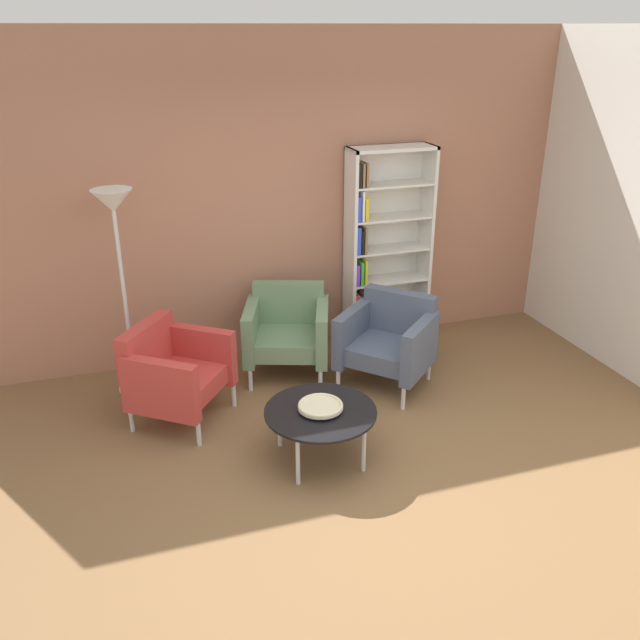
# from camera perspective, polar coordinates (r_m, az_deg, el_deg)

# --- Properties ---
(ground_plane) EXTENTS (8.32, 8.32, 0.00)m
(ground_plane) POSITION_cam_1_polar(r_m,az_deg,el_deg) (4.65, 4.15, -14.75)
(ground_plane) COLOR brown
(brick_back_panel) EXTENTS (6.40, 0.12, 2.90)m
(brick_back_panel) POSITION_cam_1_polar(r_m,az_deg,el_deg) (6.15, -4.19, 10.17)
(brick_back_panel) COLOR #A87056
(brick_back_panel) RESTS_ON ground_plane
(bookshelf_tall) EXTENTS (0.80, 0.30, 1.90)m
(bookshelf_tall) POSITION_cam_1_polar(r_m,az_deg,el_deg) (6.41, 5.16, 5.84)
(bookshelf_tall) COLOR silver
(bookshelf_tall) RESTS_ON ground_plane
(coffee_table_low) EXTENTS (0.80, 0.80, 0.40)m
(coffee_table_low) POSITION_cam_1_polar(r_m,az_deg,el_deg) (4.79, 0.04, -7.96)
(coffee_table_low) COLOR black
(coffee_table_low) RESTS_ON ground_plane
(decorative_bowl) EXTENTS (0.32, 0.32, 0.05)m
(decorative_bowl) POSITION_cam_1_polar(r_m,az_deg,el_deg) (4.75, 0.04, -7.31)
(decorative_bowl) COLOR beige
(decorative_bowl) RESTS_ON coffee_table_low
(armchair_by_bookshelf) EXTENTS (0.89, 0.85, 0.78)m
(armchair_by_bookshelf) POSITION_cam_1_polar(r_m,az_deg,el_deg) (5.95, -2.78, -0.84)
(armchair_by_bookshelf) COLOR slate
(armchair_by_bookshelf) RESTS_ON ground_plane
(armchair_near_window) EXTENTS (0.94, 0.95, 0.78)m
(armchair_near_window) POSITION_cam_1_polar(r_m,az_deg,el_deg) (5.37, -12.31, -4.24)
(armchair_near_window) COLOR #B73833
(armchair_near_window) RESTS_ON ground_plane
(armchair_corner_red) EXTENTS (0.95, 0.95, 0.78)m
(armchair_corner_red) POSITION_cam_1_polar(r_m,az_deg,el_deg) (5.79, 5.84, -1.65)
(armchair_corner_red) COLOR #4C566B
(armchair_corner_red) RESTS_ON ground_plane
(floor_lamp_torchiere) EXTENTS (0.32, 0.32, 1.74)m
(floor_lamp_torchiere) POSITION_cam_1_polar(r_m,az_deg,el_deg) (5.52, -16.96, 7.61)
(floor_lamp_torchiere) COLOR silver
(floor_lamp_torchiere) RESTS_ON ground_plane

